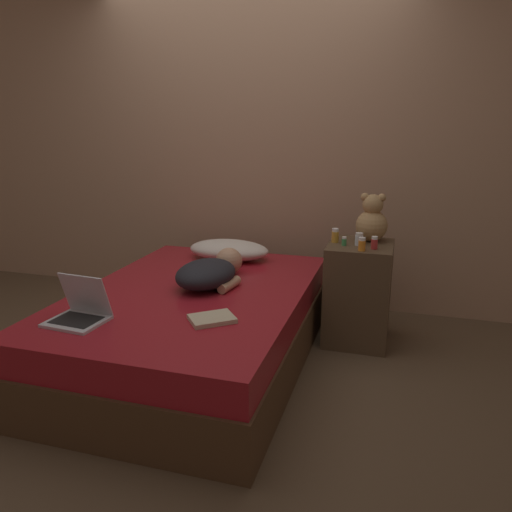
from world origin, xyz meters
name	(u,v)px	position (x,y,z in m)	size (l,w,h in m)	color
ground_plane	(195,361)	(0.00, 0.00, 0.00)	(12.00, 12.00, 0.00)	brown
wall_back	(253,145)	(0.00, 1.28, 1.30)	(8.00, 0.06, 2.60)	tan
bed	(194,326)	(0.00, 0.00, 0.24)	(1.37, 2.01, 0.48)	#4C331E
nightstand	(358,293)	(0.96, 0.63, 0.35)	(0.43, 0.48, 0.69)	brown
pillow	(229,250)	(-0.02, 0.73, 0.55)	(0.61, 0.35, 0.15)	beige
person_lying	(211,272)	(0.07, 0.14, 0.57)	(0.41, 0.65, 0.18)	black
laptop	(80,311)	(-0.37, -0.62, 0.54)	(0.30, 0.26, 0.24)	silver
teddy_bear	(372,220)	(1.02, 0.74, 0.84)	(0.22, 0.22, 0.33)	tan
bottle_green	(344,241)	(0.86, 0.55, 0.72)	(0.03, 0.03, 0.06)	#3D8E4C
bottle_orange	(362,244)	(0.98, 0.45, 0.74)	(0.05, 0.05, 0.09)	orange
bottle_red	(374,243)	(1.05, 0.52, 0.73)	(0.04, 0.04, 0.08)	#B72D2D
bottle_amber	(335,236)	(0.79, 0.63, 0.74)	(0.05, 0.05, 0.10)	gold
bottle_clear	(359,239)	(0.95, 0.59, 0.74)	(0.05, 0.05, 0.08)	silver
book	(212,319)	(0.30, -0.42, 0.49)	(0.28, 0.28, 0.02)	#C6B793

